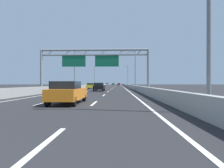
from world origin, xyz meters
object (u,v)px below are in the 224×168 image
object	(u,v)px
streetlamp_right_far	(127,74)
black_car	(99,87)
streetlamp_left_mid	(76,68)
yellow_car	(91,86)
orange_car	(68,92)
sign_gantry	(93,60)
white_car	(107,84)
streetlamp_left_far	(95,75)
silver_car	(98,85)
red_car	(119,84)
green_car	(113,84)
streetlamp_right_mid	(134,67)

from	to	relation	value
streetlamp_right_far	black_car	bearing A→B (deg)	-97.79
streetlamp_left_mid	yellow_car	world-z (taller)	streetlamp_left_mid
black_car	orange_car	xyz separation A→B (m)	(0.01, -21.61, 0.02)
sign_gantry	white_car	world-z (taller)	sign_gantry
yellow_car	orange_car	xyz separation A→B (m)	(3.55, -35.88, 0.03)
white_car	streetlamp_left_far	bearing A→B (deg)	-98.60
streetlamp_left_mid	silver_car	size ratio (longest dim) A/B	2.04
sign_gantry	red_car	size ratio (longest dim) A/B	3.84
sign_gantry	green_car	world-z (taller)	sign_gantry
streetlamp_left_mid	red_car	world-z (taller)	streetlamp_left_mid
streetlamp_right_mid	streetlamp_left_far	bearing A→B (deg)	110.50
yellow_car	silver_car	xyz separation A→B (m)	(-0.02, 18.12, -0.00)
streetlamp_right_mid	white_car	size ratio (longest dim) A/B	2.18
streetlamp_left_far	white_car	world-z (taller)	streetlamp_left_far
red_car	white_car	xyz separation A→B (m)	(-6.99, -9.27, 0.00)
streetlamp_left_mid	streetlamp_right_mid	world-z (taller)	same
streetlamp_right_far	orange_car	distance (m)	76.43
streetlamp_left_far	silver_car	world-z (taller)	streetlamp_left_far
sign_gantry	streetlamp_right_mid	distance (m)	22.58
streetlamp_left_mid	white_car	world-z (taller)	streetlamp_left_mid
streetlamp_right_mid	yellow_car	xyz separation A→B (m)	(-10.97, -0.10, -4.65)
streetlamp_right_mid	streetlamp_right_far	distance (m)	39.94
silver_car	white_car	bearing A→B (deg)	89.85
green_car	streetlamp_right_mid	bearing A→B (deg)	-84.79
orange_car	red_car	bearing A→B (deg)	88.19
streetlamp_right_mid	orange_car	xyz separation A→B (m)	(-7.43, -35.99, -4.62)
black_car	green_car	xyz separation A→B (m)	(-0.20, 98.16, -0.02)
white_car	green_car	bearing A→B (deg)	79.21
sign_gantry	streetlamp_right_far	world-z (taller)	streetlamp_right_far
silver_car	green_car	xyz separation A→B (m)	(3.36, 65.77, -0.01)
sign_gantry	green_car	xyz separation A→B (m)	(-0.03, 105.04, -4.06)
sign_gantry	silver_car	xyz separation A→B (m)	(-3.39, 39.27, -4.05)
red_car	silver_car	xyz separation A→B (m)	(-7.12, -58.09, -0.01)
streetlamp_right_mid	orange_car	distance (m)	37.03
yellow_car	silver_car	size ratio (longest dim) A/B	0.99
streetlamp_left_mid	black_car	distance (m)	16.86
streetlamp_right_mid	streetlamp_right_far	world-z (taller)	same
streetlamp_right_mid	green_car	xyz separation A→B (m)	(-7.63, 83.78, -4.66)
silver_car	green_car	world-z (taller)	silver_car
streetlamp_right_mid	yellow_car	distance (m)	11.92
streetlamp_right_mid	black_car	xyz separation A→B (m)	(-7.43, -14.38, -4.63)
streetlamp_left_far	silver_car	size ratio (longest dim) A/B	2.04
yellow_car	red_car	distance (m)	76.53
sign_gantry	streetlamp_left_mid	distance (m)	22.49
streetlamp_left_mid	orange_car	xyz separation A→B (m)	(7.50, -35.99, -4.62)
sign_gantry	red_car	xyz separation A→B (m)	(3.73, 97.36, -4.04)
yellow_car	black_car	size ratio (longest dim) A/B	1.02
white_car	orange_car	size ratio (longest dim) A/B	0.95
streetlamp_right_far	yellow_car	xyz separation A→B (m)	(-10.97, -40.04, -4.65)
streetlamp_right_mid	yellow_car	bearing A→B (deg)	-179.48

